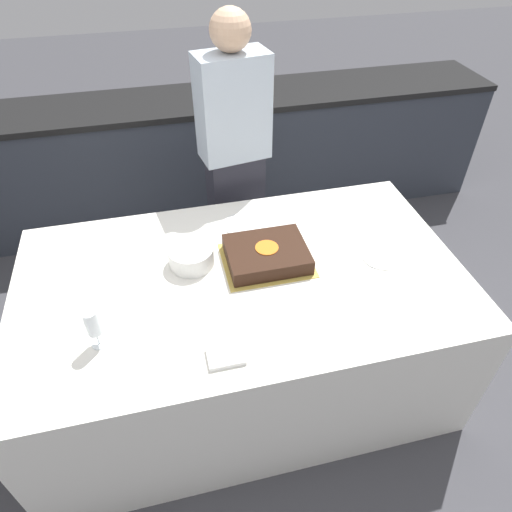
% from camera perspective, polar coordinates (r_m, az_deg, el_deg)
% --- Properties ---
extents(ground_plane, '(14.00, 14.00, 0.00)m').
position_cam_1_polar(ground_plane, '(2.62, -1.47, -14.57)').
color(ground_plane, '#424247').
extents(back_counter, '(4.40, 0.58, 0.92)m').
position_cam_1_polar(back_counter, '(3.54, -7.41, 12.09)').
color(back_counter, '#333842').
rests_on(back_counter, ground_plane).
extents(dining_table, '(1.99, 1.14, 0.76)m').
position_cam_1_polar(dining_table, '(2.31, -1.63, -9.26)').
color(dining_table, white).
rests_on(dining_table, ground_plane).
extents(cake, '(0.40, 0.33, 0.08)m').
position_cam_1_polar(cake, '(2.08, 1.35, 0.20)').
color(cake, gold).
rests_on(cake, dining_table).
extents(plate_stack, '(0.20, 0.20, 0.09)m').
position_cam_1_polar(plate_stack, '(2.08, -8.09, -0.05)').
color(plate_stack, white).
rests_on(plate_stack, dining_table).
extents(wine_glass, '(0.06, 0.06, 0.18)m').
position_cam_1_polar(wine_glass, '(1.78, -19.78, -7.92)').
color(wine_glass, white).
rests_on(wine_glass, dining_table).
extents(side_plate_near_cake, '(0.18, 0.18, 0.00)m').
position_cam_1_polar(side_plate_near_cake, '(2.32, -2.04, 4.01)').
color(side_plate_near_cake, white).
rests_on(side_plate_near_cake, dining_table).
extents(side_plate_right_edge, '(0.18, 0.18, 0.00)m').
position_cam_1_polar(side_plate_right_edge, '(2.20, 15.35, -0.15)').
color(side_plate_right_edge, white).
rests_on(side_plate_right_edge, dining_table).
extents(utensil_pile, '(0.14, 0.10, 0.02)m').
position_cam_1_polar(utensil_pile, '(1.73, -3.79, -12.37)').
color(utensil_pile, white).
rests_on(utensil_pile, dining_table).
extents(person_cutting_cake, '(0.39, 0.26, 1.67)m').
position_cam_1_polar(person_cutting_cake, '(2.62, -2.66, 11.47)').
color(person_cutting_cake, '#282833').
rests_on(person_cutting_cake, ground_plane).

